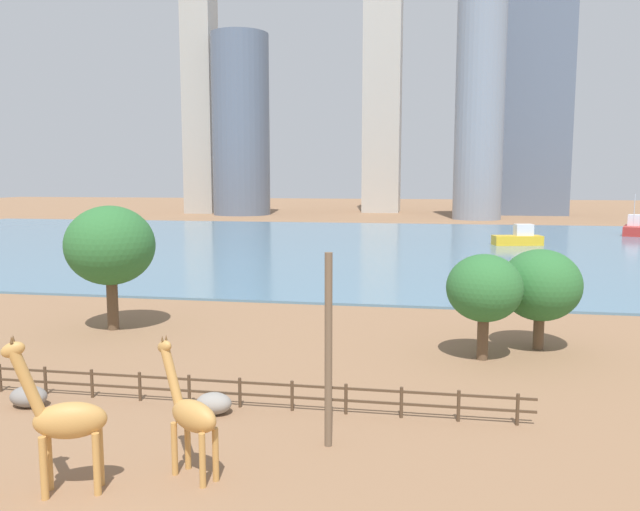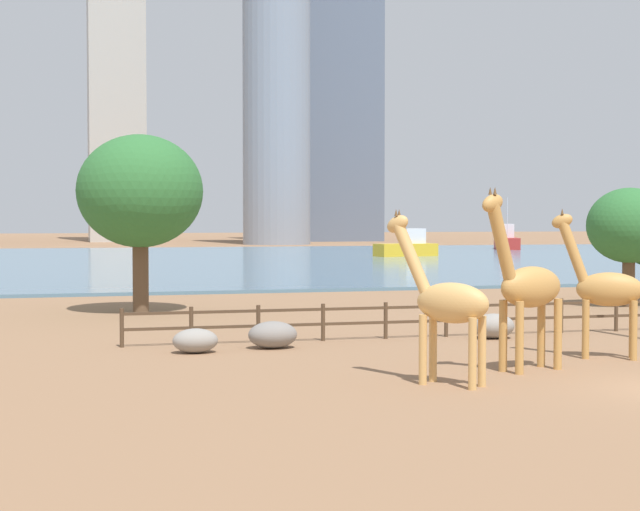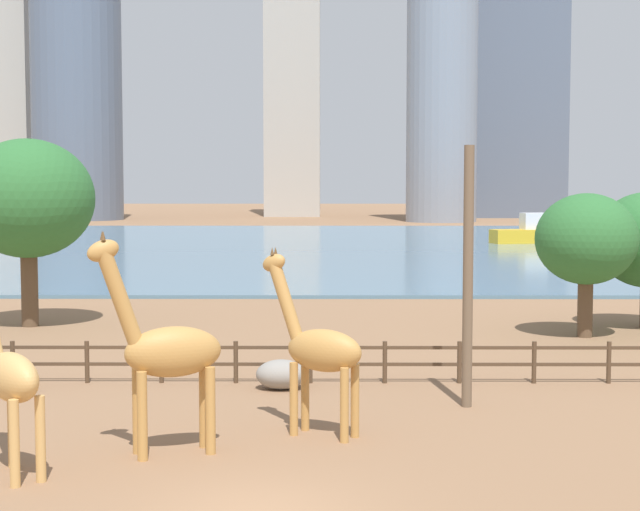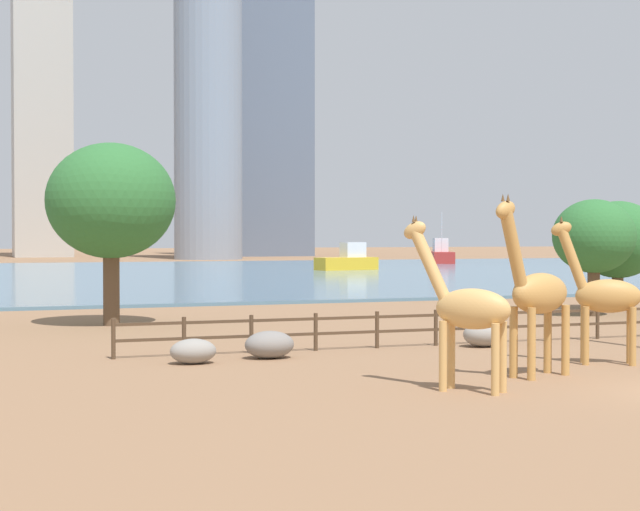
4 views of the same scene
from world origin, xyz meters
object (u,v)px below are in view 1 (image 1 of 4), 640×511
object	(u,v)px
giraffe_tall	(65,420)
boat_sailboat	(633,228)
tree_center_broad	(541,285)
boulder_by_pole	(214,403)
utility_pole	(328,351)
tree_right_tall	(110,246)
boat_ferry	(519,238)
giraffe_young	(191,414)
boulder_small	(29,396)
tree_left_large	(484,289)

from	to	relation	value
giraffe_tall	boat_sailboat	world-z (taller)	boat_sailboat
giraffe_tall	tree_center_broad	size ratio (longest dim) A/B	0.88
boulder_by_pole	utility_pole	bearing A→B (deg)	-23.54
tree_right_tall	boat_ferry	xyz separation A→B (m)	(32.95, 55.90, -4.25)
tree_right_tall	boat_ferry	distance (m)	65.03
utility_pole	boat_sailboat	size ratio (longest dim) A/B	0.88
giraffe_young	giraffe_tall	bearing A→B (deg)	54.83
boulder_small	tree_center_broad	bearing A→B (deg)	29.67
boulder_by_pole	tree_center_broad	xyz separation A→B (m)	(15.07, 12.64, 3.29)
giraffe_young	utility_pole	distance (m)	5.33
tree_right_tall	boat_sailboat	bearing A→B (deg)	54.41
giraffe_young	tree_right_tall	size ratio (longest dim) A/B	0.57
giraffe_tall	utility_pole	bearing A→B (deg)	-167.72
giraffe_tall	boulder_by_pole	distance (m)	7.69
giraffe_tall	giraffe_young	distance (m)	3.85
utility_pole	boat_ferry	size ratio (longest dim) A/B	1.00
giraffe_young	utility_pole	xyz separation A→B (m)	(4.07, 3.12, 1.47)
giraffe_tall	boulder_small	world-z (taller)	giraffe_tall
utility_pole	tree_center_broad	xyz separation A→B (m)	(9.85, 14.92, 0.14)
giraffe_young	boulder_small	bearing A→B (deg)	1.33
giraffe_tall	giraffe_young	bearing A→B (deg)	-174.16
tree_center_broad	tree_left_large	bearing A→B (deg)	-142.08
tree_left_large	boulder_small	bearing A→B (deg)	-151.87
tree_left_large	giraffe_tall	bearing A→B (deg)	-129.29
giraffe_young	tree_right_tall	distance (m)	22.42
giraffe_young	boulder_small	world-z (taller)	giraffe_young
tree_left_large	tree_right_tall	world-z (taller)	tree_right_tall
tree_center_broad	tree_right_tall	size ratio (longest dim) A/B	0.72
utility_pole	boat_sailboat	distance (m)	98.65
boulder_by_pole	boat_ferry	world-z (taller)	boat_ferry
boulder_small	tree_left_large	distance (m)	22.82
boulder_small	boat_ferry	xyz separation A→B (m)	(29.70, 69.36, 0.78)
tree_left_large	boat_sailboat	size ratio (longest dim) A/B	0.70
giraffe_young	tree_left_large	bearing A→B (deg)	-95.82
giraffe_tall	giraffe_young	world-z (taller)	giraffe_tall
utility_pole	tree_left_large	world-z (taller)	utility_pole
tree_left_large	boat_sailboat	world-z (taller)	boat_sailboat
tree_left_large	tree_right_tall	size ratio (longest dim) A/B	0.72
giraffe_tall	boulder_small	bearing A→B (deg)	-68.29
giraffe_tall	tree_left_large	size ratio (longest dim) A/B	0.89
utility_pole	boulder_small	world-z (taller)	utility_pole
giraffe_young	boat_sailboat	xyz separation A→B (m)	(41.80, 94.24, -0.77)
boulder_small	tree_right_tall	size ratio (longest dim) A/B	0.20
boat_sailboat	giraffe_tall	bearing A→B (deg)	-5.48
boat_sailboat	tree_right_tall	bearing A→B (deg)	-15.82
tree_right_tall	boat_ferry	bearing A→B (deg)	59.48
giraffe_young	utility_pole	bearing A→B (deg)	-113.91
giraffe_tall	tree_left_large	world-z (taller)	tree_left_large
boulder_by_pole	giraffe_tall	bearing A→B (deg)	-107.85
tree_left_large	tree_center_broad	distance (m)	4.23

